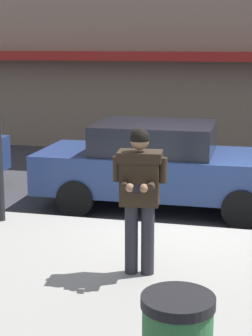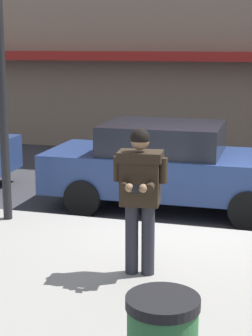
{
  "view_description": "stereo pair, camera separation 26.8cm",
  "coord_description": "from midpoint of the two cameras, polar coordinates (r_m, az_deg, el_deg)",
  "views": [
    {
      "loc": [
        1.02,
        -8.55,
        2.89
      ],
      "look_at": [
        -0.48,
        -2.35,
        1.49
      ],
      "focal_mm": 60.0,
      "sensor_mm": 36.0,
      "label": 1
    },
    {
      "loc": [
        1.28,
        -8.48,
        2.89
      ],
      "look_at": [
        -0.48,
        -2.35,
        1.49
      ],
      "focal_mm": 60.0,
      "sensor_mm": 36.0,
      "label": 2
    }
  ],
  "objects": [
    {
      "name": "sidewalk",
      "position": [
        6.33,
        13.35,
        -14.44
      ],
      "size": [
        32.0,
        5.3,
        0.14
      ],
      "primitive_type": "cube",
      "color": "gray",
      "rests_on": "ground"
    },
    {
      "name": "ground_plane",
      "position": [
        9.06,
        7.92,
        -6.32
      ],
      "size": [
        80.0,
        80.0,
        0.0
      ],
      "primitive_type": "plane",
      "color": "#333338"
    },
    {
      "name": "man_texting_on_phone",
      "position": [
        6.67,
        2.58,
        -1.85
      ],
      "size": [
        0.65,
        0.61,
        1.81
      ],
      "color": "#23232B",
      "rests_on": "sidewalk"
    },
    {
      "name": "parked_sedan_mid",
      "position": [
        10.04,
        5.29,
        0.27
      ],
      "size": [
        4.52,
        1.97,
        1.54
      ],
      "color": "navy",
      "rests_on": "ground"
    }
  ]
}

